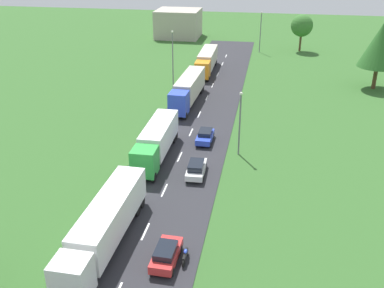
# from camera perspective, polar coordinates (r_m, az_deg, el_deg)

# --- Properties ---
(road) EXTENTS (10.00, 140.00, 0.06)m
(road) POSITION_cam_1_polar(r_m,az_deg,el_deg) (43.14, -3.70, -6.30)
(road) COLOR #2B2B30
(road) RESTS_ON ground
(lane_marking_centre) EXTENTS (0.16, 120.77, 0.01)m
(lane_marking_centre) POSITION_cam_1_polar(r_m,az_deg,el_deg) (40.72, -4.69, -8.35)
(lane_marking_centre) COLOR white
(lane_marking_centre) RESTS_ON road
(truck_lead) EXTENTS (2.70, 13.98, 3.53)m
(truck_lead) POSITION_cam_1_polar(r_m,az_deg,el_deg) (35.85, -10.99, -9.95)
(truck_lead) COLOR white
(truck_lead) RESTS_ON road
(truck_second) EXTENTS (2.55, 11.99, 3.51)m
(truck_second) POSITION_cam_1_polar(r_m,az_deg,el_deg) (49.18, -4.55, 0.48)
(truck_second) COLOR green
(truck_second) RESTS_ON road
(truck_third) EXTENTS (2.87, 14.15, 3.78)m
(truck_third) POSITION_cam_1_polar(r_m,az_deg,el_deg) (65.71, -0.51, 7.04)
(truck_third) COLOR blue
(truck_third) RESTS_ON road
(truck_fourth) EXTENTS (2.71, 13.67, 3.56)m
(truck_fourth) POSITION_cam_1_polar(r_m,az_deg,el_deg) (82.23, 1.89, 10.60)
(truck_fourth) COLOR orange
(truck_fourth) RESTS_ON road
(car_second) EXTENTS (1.82, 3.99, 1.47)m
(car_second) POSITION_cam_1_polar(r_m,az_deg,el_deg) (34.39, -3.31, -13.82)
(car_second) COLOR red
(car_second) RESTS_ON road
(car_third) EXTENTS (1.89, 4.31, 1.52)m
(car_third) POSITION_cam_1_polar(r_m,az_deg,el_deg) (45.77, 0.54, -3.12)
(car_third) COLOR white
(car_third) RESTS_ON road
(car_fourth) EXTENTS (1.76, 3.98, 1.43)m
(car_fourth) POSITION_cam_1_polar(r_m,az_deg,el_deg) (53.23, 1.67, 1.03)
(car_fourth) COLOR blue
(car_fourth) RESTS_ON road
(motorcycle_courier) EXTENTS (0.28, 1.94, 0.91)m
(motorcycle_courier) POSITION_cam_1_polar(r_m,az_deg,el_deg) (34.67, -0.88, -14.02)
(motorcycle_courier) COLOR black
(motorcycle_courier) RESTS_ON road
(lamppost_second) EXTENTS (0.36, 0.36, 7.34)m
(lamppost_second) POSITION_cam_1_polar(r_m,az_deg,el_deg) (49.24, 6.12, 3.04)
(lamppost_second) COLOR slate
(lamppost_second) RESTS_ON ground
(lamppost_third) EXTENTS (0.36, 0.36, 9.08)m
(lamppost_third) POSITION_cam_1_polar(r_m,az_deg,el_deg) (72.84, -2.47, 11.09)
(lamppost_third) COLOR slate
(lamppost_third) RESTS_ON ground
(lamppost_fourth) EXTENTS (0.36, 0.36, 8.37)m
(lamppost_fourth) POSITION_cam_1_polar(r_m,az_deg,el_deg) (97.65, 8.72, 14.15)
(lamppost_fourth) COLOR slate
(lamppost_fourth) RESTS_ON ground
(tree_oak) EXTENTS (6.34, 6.34, 10.61)m
(tree_oak) POSITION_cam_1_polar(r_m,az_deg,el_deg) (77.13, 22.88, 11.57)
(tree_oak) COLOR #513823
(tree_oak) RESTS_ON ground
(tree_birch) EXTENTS (4.59, 4.59, 7.68)m
(tree_birch) POSITION_cam_1_polar(r_m,az_deg,el_deg) (100.26, 13.81, 14.41)
(tree_birch) COLOR #513823
(tree_birch) RESTS_ON ground
(distant_building) EXTENTS (10.26, 9.56, 6.53)m
(distant_building) POSITION_cam_1_polar(r_m,az_deg,el_deg) (112.55, -1.75, 15.07)
(distant_building) COLOR #B2A899
(distant_building) RESTS_ON ground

